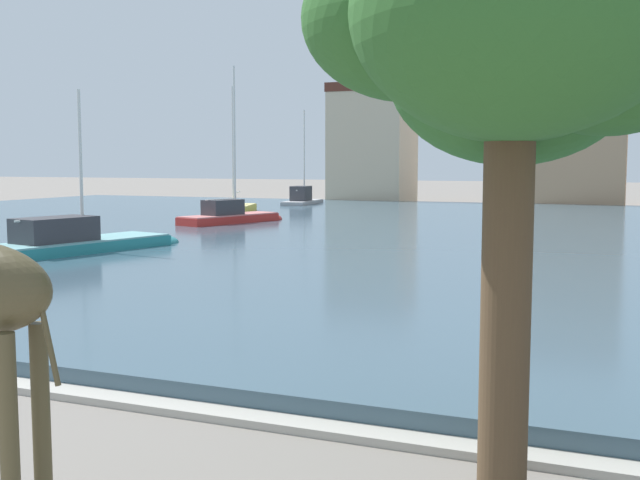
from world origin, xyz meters
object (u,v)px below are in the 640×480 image
sailboat_grey (304,201)px  shade_tree (511,42)px  sailboat_teal (83,246)px  sailboat_yellow (233,212)px  sailboat_red (235,219)px

sailboat_grey → shade_tree: sailboat_grey is taller
sailboat_teal → shade_tree: 23.61m
sailboat_teal → shade_tree: sailboat_teal is taller
sailboat_grey → shade_tree: size_ratio=1.24×
shade_tree → sailboat_grey: bearing=115.9°
sailboat_yellow → sailboat_teal: 21.61m
sailboat_teal → shade_tree: bearing=-39.5°
sailboat_teal → sailboat_yellow: bearing=103.7°
sailboat_grey → shade_tree: (23.43, -48.17, 4.39)m
shade_tree → sailboat_yellow: bearing=122.8°
sailboat_yellow → sailboat_red: 7.54m
sailboat_yellow → shade_tree: size_ratio=1.35×
sailboat_teal → sailboat_grey: (-5.52, 33.43, 0.02)m
sailboat_teal → shade_tree: size_ratio=1.51×
sailboat_teal → sailboat_red: (-1.38, 14.45, 0.02)m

